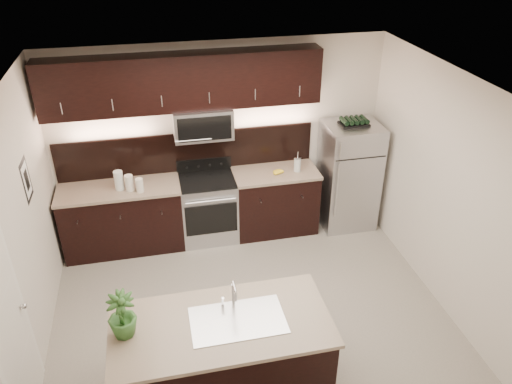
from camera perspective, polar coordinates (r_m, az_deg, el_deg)
The scene contains 12 objects.
ground at distance 6.00m, azimuth -0.58°, elevation -13.77°, with size 4.50×4.50×0.00m, color gray.
room_walls at distance 4.93m, azimuth -1.86°, elevation 0.11°, with size 4.52×4.02×2.71m.
counter_run at distance 7.00m, azimuth -7.13°, elevation -2.01°, with size 3.51×0.65×0.94m.
upper_fixtures at distance 6.42m, azimuth -7.99°, elevation 11.46°, with size 3.49×0.40×1.66m.
island at distance 4.91m, azimuth -3.81°, elevation -18.60°, with size 1.96×0.96×0.94m.
sink_faucet at distance 4.58m, azimuth -2.13°, elevation -14.23°, with size 0.84×0.50×0.28m.
refrigerator at distance 7.27m, azimuth 10.52°, elevation 1.85°, with size 0.75×0.68×1.56m, color #B2B2B7.
wine_rack at distance 6.93m, azimuth 11.15°, elevation 7.87°, with size 0.39×0.24×0.09m.
plant at distance 4.46m, azimuth -15.11°, elevation -13.43°, with size 0.24×0.24×0.44m, color #305D25.
canisters at distance 6.62m, azimuth -14.56°, elevation 1.08°, with size 0.36×0.22×0.26m.
french_press at distance 6.91m, azimuth 4.75°, elevation 3.21°, with size 0.10×0.10×0.29m.
bananas at distance 6.84m, azimuth 2.18°, elevation 2.24°, with size 0.17×0.13×0.05m, color yellow.
Camera 1 is at (-0.88, -4.24, 4.15)m, focal length 35.00 mm.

